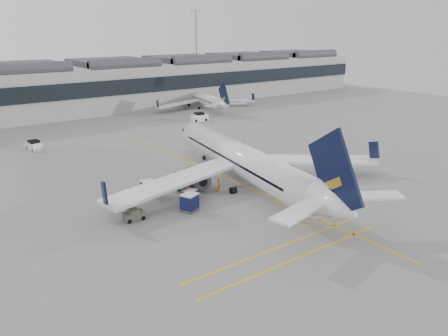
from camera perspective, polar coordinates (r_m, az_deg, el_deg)
ground at (r=48.56m, az=-2.73°, el=-6.48°), size 220.00×220.00×0.00m
terminal at (r=112.44m, az=-23.87°, el=9.28°), size 200.00×20.45×12.40m
light_masts at (r=125.16m, az=-26.65°, el=13.52°), size 113.00×0.60×25.45m
apron_markings at (r=61.51m, az=-0.16°, el=-1.11°), size 0.25×60.00×0.01m
airliner_main at (r=57.06m, az=2.72°, el=0.86°), size 38.45×42.34×11.33m
airliner_far at (r=114.91m, az=-2.68°, el=9.00°), size 26.93×29.68×7.96m
belt_loader at (r=57.72m, az=-5.62°, el=-1.85°), size 5.31×3.06×2.10m
baggage_cart_a at (r=57.65m, az=-3.61°, el=-1.52°), size 1.80×1.58×1.68m
baggage_cart_b at (r=52.25m, az=-4.44°, el=-3.67°), size 1.94×1.81×1.62m
baggage_cart_c at (r=55.38m, az=-9.86°, el=-2.49°), size 1.78×1.48×1.84m
baggage_cart_d at (r=50.04m, az=-4.51°, el=-4.41°), size 2.37×2.19×2.01m
ramp_agent_a at (r=55.71m, az=-0.69°, el=-2.25°), size 0.73×0.64×1.70m
ramp_agent_b at (r=54.34m, az=-4.50°, el=-2.90°), size 0.97×0.94×1.57m
pushback_tug at (r=48.70m, az=-11.68°, el=-6.06°), size 2.26×1.44×1.24m
safety_cone_nose at (r=73.50m, az=-3.88°, el=2.24°), size 0.38×0.38×0.53m
safety_cone_engine at (r=57.67m, az=5.58°, el=-2.21°), size 0.41×0.41×0.57m
service_van_mid at (r=81.49m, az=-23.55°, el=2.70°), size 2.12×3.52×1.71m
service_van_right at (r=98.64m, az=-3.24°, el=6.64°), size 3.89×2.26×1.91m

